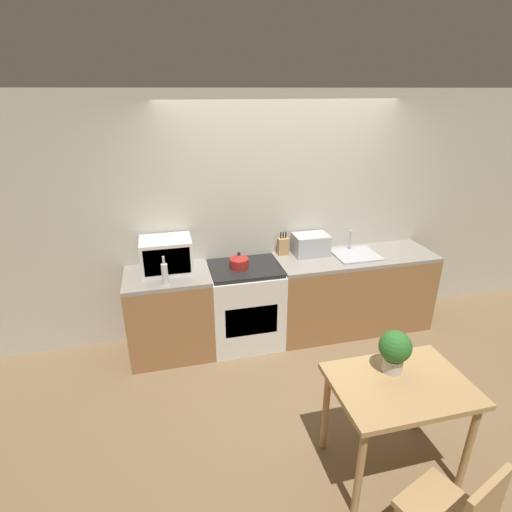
% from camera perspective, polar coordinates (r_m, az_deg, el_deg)
% --- Properties ---
extents(ground_plane, '(16.00, 16.00, 0.00)m').
position_cam_1_polar(ground_plane, '(4.15, 7.11, -16.07)').
color(ground_plane, brown).
extents(wall_back, '(10.00, 0.06, 2.60)m').
position_cam_1_polar(wall_back, '(4.38, 3.32, 5.63)').
color(wall_back, beige).
rests_on(wall_back, ground_plane).
extents(counter_left_run, '(0.84, 0.62, 0.90)m').
position_cam_1_polar(counter_left_run, '(4.24, -12.15, -8.09)').
color(counter_left_run, olive).
rests_on(counter_left_run, ground_plane).
extents(counter_right_run, '(1.76, 0.62, 0.90)m').
position_cam_1_polar(counter_right_run, '(4.70, 13.59, -4.98)').
color(counter_right_run, olive).
rests_on(counter_right_run, ground_plane).
extents(stove_range, '(0.74, 0.62, 0.90)m').
position_cam_1_polar(stove_range, '(4.31, -1.56, -7.02)').
color(stove_range, silver).
rests_on(stove_range, ground_plane).
extents(kettle, '(0.20, 0.20, 0.17)m').
position_cam_1_polar(kettle, '(4.06, -2.44, -0.75)').
color(kettle, maroon).
rests_on(kettle, stove_range).
extents(microwave, '(0.50, 0.37, 0.33)m').
position_cam_1_polar(microwave, '(4.06, -12.67, 0.15)').
color(microwave, silver).
rests_on(microwave, counter_left_run).
extents(bottle, '(0.06, 0.06, 0.27)m').
position_cam_1_polar(bottle, '(3.81, -12.91, -2.40)').
color(bottle, silver).
rests_on(bottle, counter_left_run).
extents(knife_block, '(0.12, 0.09, 0.26)m').
position_cam_1_polar(knife_block, '(4.39, 3.88, 1.43)').
color(knife_block, tan).
rests_on(knife_block, counter_right_run).
extents(toaster_oven, '(0.37, 0.27, 0.23)m').
position_cam_1_polar(toaster_oven, '(4.41, 7.83, 1.62)').
color(toaster_oven, '#ADAFB5').
rests_on(toaster_oven, counter_right_run).
extents(sink_basin, '(0.47, 0.42, 0.24)m').
position_cam_1_polar(sink_basin, '(4.51, 14.01, 0.28)').
color(sink_basin, '#ADAFB5').
rests_on(sink_basin, counter_right_run).
extents(dining_table, '(0.92, 0.66, 0.77)m').
position_cam_1_polar(dining_table, '(3.05, 19.75, -18.22)').
color(dining_table, tan).
rests_on(dining_table, ground_plane).
extents(potted_plant, '(0.22, 0.22, 0.31)m').
position_cam_1_polar(potted_plant, '(2.96, 19.22, -12.49)').
color(potted_plant, beige).
rests_on(potted_plant, dining_table).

